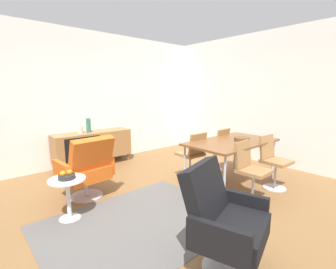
{
  "coord_description": "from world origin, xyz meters",
  "views": [
    {
      "loc": [
        -1.84,
        -2.45,
        1.58
      ],
      "look_at": [
        0.51,
        0.23,
        0.92
      ],
      "focal_mm": 25.6,
      "sensor_mm": 36.0,
      "label": 1
    }
  ],
  "objects_px": {
    "vase_sculptural_dark": "(88,125)",
    "wooden_bowl_on_table": "(242,139)",
    "lounge_chair_red": "(87,168)",
    "dining_table": "(232,143)",
    "armchair_black_shell": "(223,219)",
    "dining_chair_front_left": "(250,169)",
    "side_table_round": "(68,194)",
    "sideboard": "(93,145)",
    "dining_chair_back_right": "(217,147)",
    "dining_chair_front_right": "(273,160)",
    "dining_chair_back_left": "(193,154)",
    "fruit_bowl": "(67,176)",
    "vase_cobalt": "(80,129)"
  },
  "relations": [
    {
      "from": "dining_table",
      "to": "dining_chair_back_right",
      "type": "relative_size",
      "value": 1.87
    },
    {
      "from": "dining_table",
      "to": "armchair_black_shell",
      "type": "relative_size",
      "value": 1.69
    },
    {
      "from": "sideboard",
      "to": "dining_chair_back_left",
      "type": "relative_size",
      "value": 1.87
    },
    {
      "from": "dining_chair_front_right",
      "to": "fruit_bowl",
      "type": "relative_size",
      "value": 4.28
    },
    {
      "from": "dining_chair_back_right",
      "to": "side_table_round",
      "type": "relative_size",
      "value": 1.65
    },
    {
      "from": "wooden_bowl_on_table",
      "to": "lounge_chair_red",
      "type": "bearing_deg",
      "value": 152.67
    },
    {
      "from": "armchair_black_shell",
      "to": "fruit_bowl",
      "type": "xyz_separation_m",
      "value": [
        -0.74,
        1.75,
        0.09
      ]
    },
    {
      "from": "vase_cobalt",
      "to": "lounge_chair_red",
      "type": "xyz_separation_m",
      "value": [
        -0.5,
        -1.46,
        -0.33
      ]
    },
    {
      "from": "dining_table",
      "to": "dining_chair_back_left",
      "type": "xyz_separation_m",
      "value": [
        -0.35,
        0.56,
        -0.23
      ]
    },
    {
      "from": "side_table_round",
      "to": "sideboard",
      "type": "bearing_deg",
      "value": 58.05
    },
    {
      "from": "lounge_chair_red",
      "to": "fruit_bowl",
      "type": "distance_m",
      "value": 0.59
    },
    {
      "from": "sideboard",
      "to": "armchair_black_shell",
      "type": "bearing_deg",
      "value": -96.62
    },
    {
      "from": "vase_cobalt",
      "to": "dining_chair_back_right",
      "type": "distance_m",
      "value": 2.77
    },
    {
      "from": "dining_chair_front_left",
      "to": "fruit_bowl",
      "type": "relative_size",
      "value": 4.28
    },
    {
      "from": "wooden_bowl_on_table",
      "to": "dining_chair_front_right",
      "type": "distance_m",
      "value": 0.58
    },
    {
      "from": "dining_chair_front_left",
      "to": "armchair_black_shell",
      "type": "bearing_deg",
      "value": -158.35
    },
    {
      "from": "dining_table",
      "to": "dining_chair_front_left",
      "type": "xyz_separation_m",
      "value": [
        -0.35,
        -0.56,
        -0.23
      ]
    },
    {
      "from": "vase_sculptural_dark",
      "to": "fruit_bowl",
      "type": "distance_m",
      "value": 2.18
    },
    {
      "from": "dining_chair_front_right",
      "to": "fruit_bowl",
      "type": "bearing_deg",
      "value": 157.28
    },
    {
      "from": "vase_cobalt",
      "to": "armchair_black_shell",
      "type": "distance_m",
      "value": 3.64
    },
    {
      "from": "wooden_bowl_on_table",
      "to": "fruit_bowl",
      "type": "relative_size",
      "value": 1.3
    },
    {
      "from": "wooden_bowl_on_table",
      "to": "dining_chair_back_right",
      "type": "distance_m",
      "value": 0.76
    },
    {
      "from": "lounge_chair_red",
      "to": "armchair_black_shell",
      "type": "xyz_separation_m",
      "value": [
        0.33,
        -2.16,
        0.0
      ]
    },
    {
      "from": "dining_chair_front_left",
      "to": "dining_chair_back_right",
      "type": "distance_m",
      "value": 1.32
    },
    {
      "from": "dining_table",
      "to": "vase_sculptural_dark",
      "type": "bearing_deg",
      "value": 119.46
    },
    {
      "from": "dining_table",
      "to": "fruit_bowl",
      "type": "bearing_deg",
      "value": 165.73
    },
    {
      "from": "vase_sculptural_dark",
      "to": "sideboard",
      "type": "bearing_deg",
      "value": -1.46
    },
    {
      "from": "sideboard",
      "to": "dining_chair_back_right",
      "type": "height_order",
      "value": "dining_chair_back_right"
    },
    {
      "from": "sideboard",
      "to": "dining_chair_back_right",
      "type": "bearing_deg",
      "value": -48.91
    },
    {
      "from": "dining_table",
      "to": "dining_chair_back_left",
      "type": "distance_m",
      "value": 0.7
    },
    {
      "from": "sideboard",
      "to": "dining_chair_front_right",
      "type": "bearing_deg",
      "value": -61.05
    },
    {
      "from": "sideboard",
      "to": "armchair_black_shell",
      "type": "height_order",
      "value": "armchair_black_shell"
    },
    {
      "from": "vase_sculptural_dark",
      "to": "dining_chair_back_right",
      "type": "xyz_separation_m",
      "value": [
        1.77,
        -1.94,
        -0.4
      ]
    },
    {
      "from": "sideboard",
      "to": "wooden_bowl_on_table",
      "type": "bearing_deg",
      "value": -60.5
    },
    {
      "from": "sideboard",
      "to": "dining_chair_front_right",
      "type": "xyz_separation_m",
      "value": [
        1.69,
        -3.06,
        0.03
      ]
    },
    {
      "from": "dining_table",
      "to": "armchair_black_shell",
      "type": "bearing_deg",
      "value": -147.58
    },
    {
      "from": "dining_table",
      "to": "dining_chair_front_right",
      "type": "xyz_separation_m",
      "value": [
        0.35,
        -0.56,
        -0.23
      ]
    },
    {
      "from": "vase_sculptural_dark",
      "to": "dining_chair_front_right",
      "type": "xyz_separation_m",
      "value": [
        1.77,
        -3.06,
        -0.4
      ]
    },
    {
      "from": "vase_sculptural_dark",
      "to": "dining_chair_front_right",
      "type": "bearing_deg",
      "value": -60.01
    },
    {
      "from": "vase_cobalt",
      "to": "side_table_round",
      "type": "height_order",
      "value": "vase_cobalt"
    },
    {
      "from": "vase_sculptural_dark",
      "to": "lounge_chair_red",
      "type": "relative_size",
      "value": 0.31
    },
    {
      "from": "vase_sculptural_dark",
      "to": "side_table_round",
      "type": "relative_size",
      "value": 0.56
    },
    {
      "from": "dining_chair_front_left",
      "to": "dining_chair_back_right",
      "type": "height_order",
      "value": "same"
    },
    {
      "from": "dining_table",
      "to": "dining_chair_back_right",
      "type": "xyz_separation_m",
      "value": [
        0.35,
        0.56,
        -0.23
      ]
    },
    {
      "from": "dining_table",
      "to": "side_table_round",
      "type": "distance_m",
      "value": 2.61
    },
    {
      "from": "armchair_black_shell",
      "to": "side_table_round",
      "type": "relative_size",
      "value": 1.82
    },
    {
      "from": "vase_sculptural_dark",
      "to": "wooden_bowl_on_table",
      "type": "bearing_deg",
      "value": -59.3
    },
    {
      "from": "wooden_bowl_on_table",
      "to": "lounge_chair_red",
      "type": "xyz_separation_m",
      "value": [
        -2.22,
        1.15,
        -0.3
      ]
    },
    {
      "from": "dining_table",
      "to": "dining_chair_front_left",
      "type": "bearing_deg",
      "value": -122.26
    },
    {
      "from": "wooden_bowl_on_table",
      "to": "dining_chair_front_right",
      "type": "bearing_deg",
      "value": -64.34
    }
  ]
}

